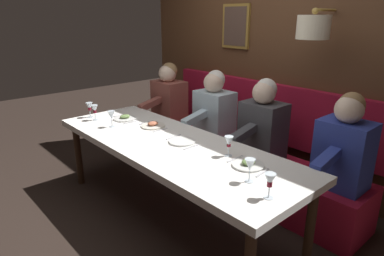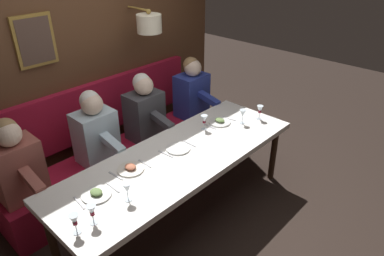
{
  "view_description": "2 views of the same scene",
  "coord_description": "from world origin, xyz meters",
  "views": [
    {
      "loc": [
        -1.69,
        -2.18,
        1.8
      ],
      "look_at": [
        0.05,
        -0.23,
        0.92
      ],
      "focal_mm": 31.51,
      "sensor_mm": 36.0,
      "label": 1
    },
    {
      "loc": [
        -1.97,
        1.94,
        2.56
      ],
      "look_at": [
        0.05,
        -0.23,
        0.92
      ],
      "focal_mm": 32.63,
      "sensor_mm": 36.0,
      "label": 2
    }
  ],
  "objects": [
    {
      "name": "diner_nearest",
      "position": [
        0.88,
        -1.13,
        0.82
      ],
      "size": [
        0.6,
        0.4,
        0.79
      ],
      "color": "#283893",
      "rests_on": "banquette_bench"
    },
    {
      "name": "wine_glass_1",
      "position": [
        0.16,
        -0.54,
        0.86
      ],
      "size": [
        0.07,
        0.07,
        0.16
      ],
      "color": "silver",
      "rests_on": "dining_table"
    },
    {
      "name": "ground_plane",
      "position": [
        0.0,
        0.0,
        0.0
      ],
      "size": [
        12.0,
        12.0,
        0.0
      ],
      "primitive_type": "plane",
      "color": "black"
    },
    {
      "name": "banquette_bench",
      "position": [
        0.89,
        0.0,
        0.23
      ],
      "size": [
        0.52,
        2.78,
        0.45
      ],
      "primitive_type": "cube",
      "color": "maroon",
      "rests_on": "ground_plane"
    },
    {
      "name": "wine_glass_0",
      "position": [
        -0.17,
        1.18,
        0.86
      ],
      "size": [
        0.07,
        0.07,
        0.16
      ],
      "color": "silver",
      "rests_on": "dining_table"
    },
    {
      "name": "wine_glass_3",
      "position": [
        -0.18,
        1.05,
        0.86
      ],
      "size": [
        0.07,
        0.07,
        0.16
      ],
      "color": "silver",
      "rests_on": "dining_table"
    },
    {
      "name": "diner_middle",
      "position": [
        0.88,
        0.33,
        0.82
      ],
      "size": [
        0.6,
        0.4,
        0.79
      ],
      "color": "silver",
      "rests_on": "banquette_bench"
    },
    {
      "name": "back_wall_panel",
      "position": [
        1.46,
        -0.0,
        1.37
      ],
      "size": [
        0.59,
        3.98,
        2.9
      ],
      "color": "#51331E",
      "rests_on": "ground_plane"
    },
    {
      "name": "place_setting_1",
      "position": [
        0.15,
        0.46,
        0.75
      ],
      "size": [
        0.24,
        0.31,
        0.05
      ],
      "color": "silver",
      "rests_on": "dining_table"
    },
    {
      "name": "dining_table",
      "position": [
        0.0,
        0.0,
        0.68
      ],
      "size": [
        0.9,
        2.58,
        0.74
      ],
      "color": "white",
      "rests_on": "ground_plane"
    },
    {
      "name": "wine_glass_5",
      "position": [
        -0.16,
        0.73,
        0.86
      ],
      "size": [
        0.07,
        0.07,
        0.16
      ],
      "color": "silver",
      "rests_on": "dining_table"
    },
    {
      "name": "diner_far",
      "position": [
        0.88,
        1.14,
        0.82
      ],
      "size": [
        0.6,
        0.4,
        0.79
      ],
      "color": "#934C42",
      "rests_on": "banquette_bench"
    },
    {
      "name": "wine_glass_2",
      "position": [
        -0.06,
        -0.93,
        0.86
      ],
      "size": [
        0.07,
        0.07,
        0.16
      ],
      "color": "silver",
      "rests_on": "dining_table"
    },
    {
      "name": "wine_glass_4",
      "position": [
        -0.14,
        -1.14,
        0.86
      ],
      "size": [
        0.07,
        0.07,
        0.16
      ],
      "color": "silver",
      "rests_on": "dining_table"
    },
    {
      "name": "place_setting_2",
      "position": [
        0.08,
        -0.07,
        0.75
      ],
      "size": [
        0.24,
        0.32,
        0.01
      ],
      "color": "silver",
      "rests_on": "dining_table"
    },
    {
      "name": "place_setting_0",
      "position": [
        0.13,
        -0.77,
        0.75
      ],
      "size": [
        0.24,
        0.32,
        0.05
      ],
      "color": "silver",
      "rests_on": "dining_table"
    },
    {
      "name": "place_setting_3",
      "position": [
        0.07,
        0.86,
        0.75
      ],
      "size": [
        0.24,
        0.32,
        0.05
      ],
      "color": "silver",
      "rests_on": "dining_table"
    },
    {
      "name": "diner_near",
      "position": [
        0.88,
        -0.33,
        0.82
      ],
      "size": [
        0.6,
        0.4,
        0.79
      ],
      "color": "#3D3D42",
      "rests_on": "banquette_bench"
    }
  ]
}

